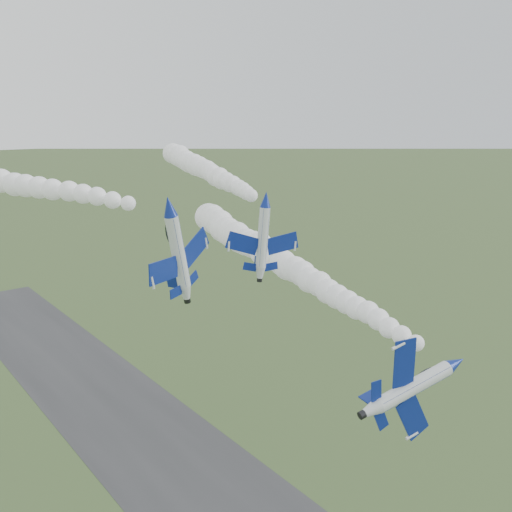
{
  "coord_description": "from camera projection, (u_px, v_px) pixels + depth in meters",
  "views": [
    {
      "loc": [
        -41.56,
        -37.2,
        57.7
      ],
      "look_at": [
        -0.26,
        15.85,
        41.01
      ],
      "focal_mm": 40.0,
      "sensor_mm": 36.0,
      "label": 1
    }
  ],
  "objects": [
    {
      "name": "runway",
      "position": [
        202.0,
        490.0,
        90.14
      ],
      "size": [
        24.0,
        260.0,
        0.04
      ],
      "primitive_type": "cube",
      "color": "#313134",
      "rests_on": "ground"
    },
    {
      "name": "jet_lead",
      "position": [
        457.0,
        363.0,
        55.64
      ],
      "size": [
        5.37,
        12.86,
        10.35
      ],
      "rotation": [
        0.0,
        1.33,
        -0.2
      ],
      "color": "silver"
    },
    {
      "name": "smoke_trail_jet_lead",
      "position": [
        279.0,
        260.0,
        88.81
      ],
      "size": [
        19.24,
        70.19,
        5.67
      ],
      "primitive_type": null,
      "rotation": [
        0.0,
        0.0,
        -0.2
      ],
      "color": "white"
    },
    {
      "name": "jet_pair_left",
      "position": [
        170.0,
        206.0,
        64.82
      ],
      "size": [
        11.37,
        13.41,
        4.1
      ],
      "rotation": [
        0.0,
        -0.23,
        0.39
      ],
      "color": "silver"
    },
    {
      "name": "jet_pair_right",
      "position": [
        266.0,
        199.0,
        72.86
      ],
      "size": [
        10.08,
        11.74,
        2.99
      ],
      "rotation": [
        0.0,
        0.08,
        -0.3
      ],
      "color": "silver"
    },
    {
      "name": "smoke_trail_jet_pair_right",
      "position": [
        203.0,
        169.0,
        103.88
      ],
      "size": [
        22.6,
        60.59,
        4.59
      ],
      "primitive_type": null,
      "rotation": [
        0.0,
        0.0,
        -0.3
      ],
      "color": "white"
    }
  ]
}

